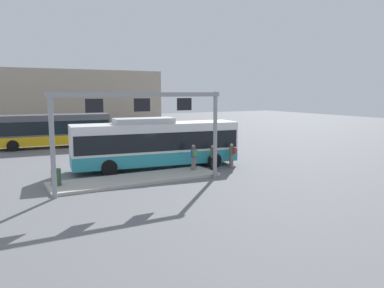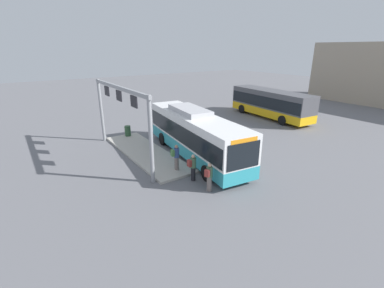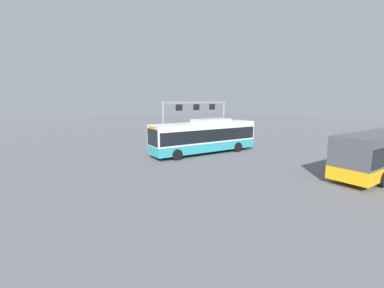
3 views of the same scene
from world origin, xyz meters
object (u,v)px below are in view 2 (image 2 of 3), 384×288
trash_bin (128,131)px  person_waiting_near (193,167)px  bus_main (195,133)px  bus_background_left (271,102)px  person_waiting_mid (176,157)px  person_boarding (209,176)px

trash_bin → person_waiting_near: bearing=0.5°
bus_main → trash_bin: bearing=-153.6°
bus_background_left → person_waiting_mid: bus_background_left is taller
person_boarding → person_waiting_mid: 3.15m
bus_background_left → person_boarding: bearing=124.7°
person_boarding → bus_main: bearing=39.8°
person_waiting_mid → trash_bin: 8.48m
bus_background_left → person_boarding: size_ratio=6.31×
person_waiting_near → bus_background_left: bearing=27.5°
person_boarding → person_waiting_mid: bearing=70.2°
person_waiting_near → trash_bin: person_waiting_near is taller
person_boarding → trash_bin: 11.62m
bus_main → bus_background_left: bearing=116.2°
bus_background_left → person_waiting_mid: size_ratio=6.31×
bus_main → person_boarding: bearing=-19.2°
bus_background_left → trash_bin: bearing=86.5°
bus_background_left → trash_bin: size_ratio=11.71×
person_waiting_near → person_waiting_mid: size_ratio=1.00×
bus_main → bus_background_left: bus_main is taller
person_waiting_near → trash_bin: 10.06m
person_waiting_near → bus_main: bearing=54.6°
bus_main → trash_bin: (-6.94, -2.42, -1.20)m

